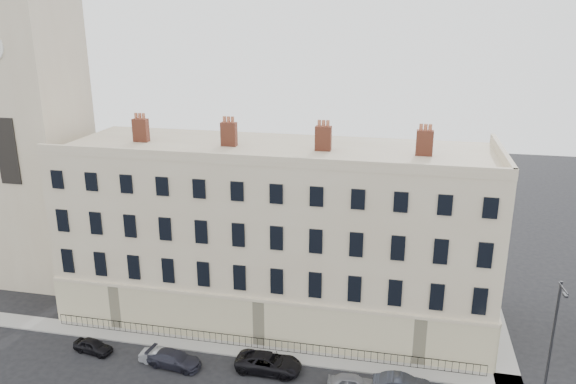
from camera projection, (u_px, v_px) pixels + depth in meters
name	position (u px, v px, depth m)	size (l,w,h in m)	color
terrace	(276.00, 232.00, 48.75)	(36.22, 12.22, 17.00)	#C4B192
church_tower	(29.00, 93.00, 52.12)	(8.00, 8.13, 44.00)	#C4B192
pavement_terrace	(208.00, 345.00, 45.31)	(48.00, 2.00, 0.12)	gray
pavement_east_return	(503.00, 359.00, 43.48)	(2.00, 24.00, 0.12)	gray
railings	(257.00, 343.00, 44.73)	(35.00, 0.04, 0.96)	black
car_a	(93.00, 346.00, 44.35)	(1.30, 3.23, 1.10)	black
car_b	(161.00, 356.00, 43.04)	(1.14, 3.26, 1.07)	gray
car_c	(174.00, 359.00, 42.54)	(1.73, 4.25, 1.23)	#22232E
car_d	(269.00, 363.00, 41.97)	(2.28, 4.95, 1.38)	black
car_e	(352.00, 383.00, 39.83)	(1.42, 3.52, 1.20)	gray
streetlamp	(553.00, 337.00, 37.33)	(0.35, 1.97, 9.11)	#2C2D31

